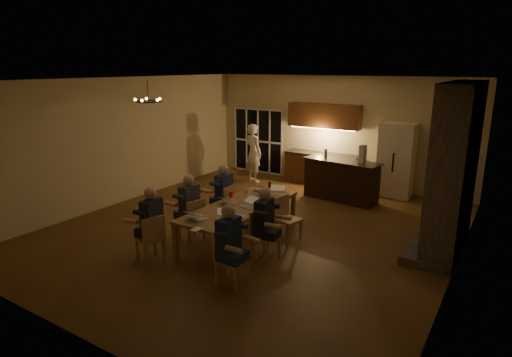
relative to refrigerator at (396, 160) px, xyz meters
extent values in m
plane|color=brown|center=(-1.90, -4.15, -1.00)|extent=(9.00, 9.00, 0.00)
cube|color=#C5BB8B|center=(-1.90, 0.37, 0.60)|extent=(8.00, 0.04, 3.20)
cube|color=#C5BB8B|center=(-5.92, -4.15, 0.60)|extent=(0.04, 9.00, 3.20)
cube|color=#C5BB8B|center=(2.12, -4.15, 0.60)|extent=(0.04, 9.00, 3.20)
cube|color=white|center=(-1.90, -4.15, 2.22)|extent=(8.00, 9.00, 0.04)
cube|color=black|center=(-4.60, 0.32, 0.05)|extent=(1.86, 0.08, 2.10)
cube|color=#685C52|center=(1.80, -2.95, 0.60)|extent=(0.58, 2.50, 3.20)
cube|color=#EDE1C7|center=(0.00, 0.00, 0.00)|extent=(0.90, 0.68, 2.00)
cube|color=#A27B40|center=(-1.83, -4.82, -0.62)|extent=(1.10, 2.90, 0.75)
cube|color=black|center=(-1.11, -1.15, -0.46)|extent=(2.09, 0.94, 1.08)
imported|color=white|center=(-4.09, -0.77, -0.11)|extent=(0.77, 0.65, 1.79)
torus|color=black|center=(-3.92, -5.12, 1.75)|extent=(0.56, 0.56, 0.03)
cylinder|color=silver|center=(-1.86, -5.21, -0.20)|extent=(0.08, 0.08, 0.10)
cylinder|color=silver|center=(-1.78, -4.20, -0.20)|extent=(0.08, 0.08, 0.10)
cylinder|color=silver|center=(-2.18, -4.06, -0.20)|extent=(0.08, 0.08, 0.10)
cylinder|color=red|center=(-1.44, -6.09, -0.19)|extent=(0.08, 0.08, 0.12)
cylinder|color=red|center=(-2.31, -4.46, -0.19)|extent=(0.08, 0.08, 0.12)
cylinder|color=red|center=(-1.64, -3.42, -0.19)|extent=(0.08, 0.08, 0.12)
cylinder|color=#B2B2B7|center=(-1.75, -5.46, -0.19)|extent=(0.07, 0.07, 0.12)
cylinder|color=#3F0F0C|center=(-2.01, -3.35, -0.19)|extent=(0.06, 0.06, 0.12)
cylinder|color=silver|center=(-1.46, -5.40, -0.24)|extent=(0.25, 0.25, 0.02)
cylinder|color=silver|center=(-2.14, -5.79, -0.24)|extent=(0.25, 0.25, 0.02)
cylinder|color=silver|center=(-1.36, -4.13, -0.24)|extent=(0.25, 0.25, 0.02)
cube|color=white|center=(-1.72, -6.31, -0.24)|extent=(0.16, 0.21, 0.01)
cylinder|color=#99999E|center=(-1.60, -1.07, 0.20)|extent=(0.08, 0.08, 0.24)
cube|color=silver|center=(-0.55, -1.20, 0.31)|extent=(0.17, 0.17, 0.46)
camera|label=1|loc=(2.80, -11.57, 2.48)|focal=30.00mm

